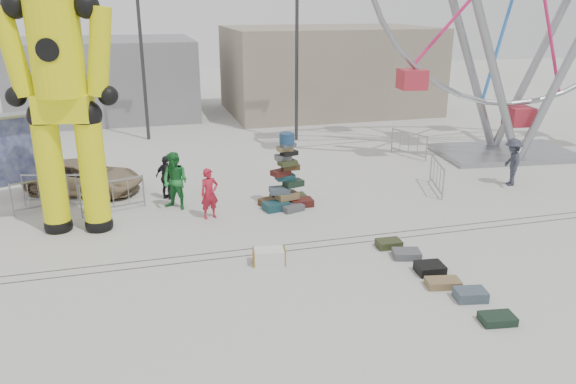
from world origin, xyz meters
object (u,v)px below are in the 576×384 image
object	(u,v)px
parked_suv	(84,177)
barricade_dummy_c	(113,196)
barricade_wheel_front	(437,176)
barricade_wheel_back	(409,144)
pedestrian_black	(167,178)
pedestrian_grey	(512,162)
crash_test_dummy	(61,88)
barricade_dummy_b	(45,194)
lamp_post_left	(143,46)
pedestrian_red	(209,194)
steamer_trunk	(269,256)
suitcase_tower	(286,186)
barricade_dummy_a	(53,189)
pedestrian_green	(175,181)
lamp_post_right	(299,46)

from	to	relation	value
parked_suv	barricade_dummy_c	bearing A→B (deg)	-129.50
barricade_wheel_front	barricade_wheel_back	size ratio (longest dim) A/B	1.00
pedestrian_black	barricade_wheel_back	bearing A→B (deg)	-122.95
pedestrian_grey	parked_suv	xyz separation A→B (m)	(-15.10, 3.24, -0.31)
crash_test_dummy	barricade_dummy_b	bearing A→B (deg)	130.54
barricade_dummy_c	barricade_wheel_front	xyz separation A→B (m)	(11.10, -0.78, 0.00)
lamp_post_left	pedestrian_black	distance (m)	9.92
pedestrian_red	steamer_trunk	bearing A→B (deg)	-88.90
barricade_wheel_back	barricade_wheel_front	bearing A→B (deg)	-35.64
suitcase_tower	parked_suv	world-z (taller)	suitcase_tower
pedestrian_red	pedestrian_grey	bearing A→B (deg)	-12.58
barricade_dummy_a	parked_suv	xyz separation A→B (m)	(0.89, 1.14, 0.01)
barricade_dummy_a	pedestrian_black	xyz separation A→B (m)	(3.68, -0.34, 0.21)
pedestrian_green	parked_suv	distance (m)	3.96
barricade_wheel_back	crash_test_dummy	bearing A→B (deg)	-90.26
steamer_trunk	barricade_wheel_back	distance (m)	12.05
lamp_post_right	pedestrian_grey	bearing A→B (deg)	-58.26
suitcase_tower	pedestrian_green	distance (m)	3.60
crash_test_dummy	steamer_trunk	xyz separation A→B (m)	(4.93, -3.69, -4.02)
suitcase_tower	pedestrian_black	world-z (taller)	suitcase_tower
parked_suv	pedestrian_black	bearing A→B (deg)	-91.21
steamer_trunk	barricade_wheel_back	world-z (taller)	barricade_wheel_back
pedestrian_black	barricade_wheel_front	bearing A→B (deg)	-148.28
barricade_dummy_c	parked_suv	size ratio (longest dim) A/B	0.49
suitcase_tower	barricade_wheel_front	size ratio (longest dim) A/B	1.24
lamp_post_left	barricade_dummy_b	bearing A→B (deg)	-111.33
barricade_wheel_front	pedestrian_black	world-z (taller)	pedestrian_black
pedestrian_black	pedestrian_grey	bearing A→B (deg)	-146.42
lamp_post_right	steamer_trunk	xyz separation A→B (m)	(-4.57, -13.00, -4.29)
barricade_wheel_front	barricade_wheel_back	xyz separation A→B (m)	(1.19, 4.53, 0.00)
crash_test_dummy	barricade_dummy_a	distance (m)	4.51
barricade_dummy_a	pedestrian_grey	world-z (taller)	pedestrian_grey
barricade_wheel_front	barricade_dummy_b	bearing A→B (deg)	100.61
pedestrian_green	barricade_dummy_a	bearing A→B (deg)	-159.21
crash_test_dummy	barricade_dummy_c	world-z (taller)	crash_test_dummy
lamp_post_right	crash_test_dummy	xyz separation A→B (m)	(-9.51, -9.31, -0.27)
pedestrian_green	lamp_post_right	bearing A→B (deg)	92.13
suitcase_tower	steamer_trunk	world-z (taller)	suitcase_tower
crash_test_dummy	pedestrian_green	size ratio (longest dim) A/B	4.23
barricade_dummy_a	barricade_wheel_back	world-z (taller)	same
lamp_post_right	parked_suv	world-z (taller)	lamp_post_right
suitcase_tower	steamer_trunk	bearing A→B (deg)	-119.27
barricade_wheel_front	barricade_wheel_back	distance (m)	4.68
crash_test_dummy	pedestrian_grey	distance (m)	15.41
pedestrian_red	pedestrian_grey	world-z (taller)	pedestrian_grey
pedestrian_grey	pedestrian_green	bearing A→B (deg)	-73.10
barricade_dummy_b	barricade_wheel_front	distance (m)	13.29
barricade_dummy_b	pedestrian_black	size ratio (longest dim) A/B	1.31
barricade_wheel_back	pedestrian_black	xyz separation A→B (m)	(-10.52, -2.89, 0.21)
parked_suv	crash_test_dummy	bearing A→B (deg)	-152.47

